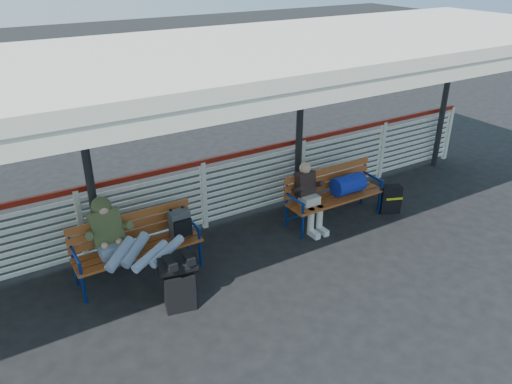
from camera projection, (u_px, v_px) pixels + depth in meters
ground at (264, 284)px, 7.07m from camera, size 60.00×60.00×0.00m
fence at (204, 192)px, 8.24m from camera, size 12.08×0.08×1.24m
canopy at (230, 56)px, 6.40m from camera, size 12.60×3.60×3.16m
luggage_stack at (179, 280)px, 6.42m from camera, size 0.53×0.37×0.81m
bench_left at (146, 236)px, 7.14m from camera, size 1.80×0.56×0.92m
bench_right at (340, 187)px, 8.58m from camera, size 1.80×0.56×0.92m
traveler_man at (133, 246)px, 6.67m from camera, size 0.93×1.64×0.77m
companion_person at (309, 196)px, 8.25m from camera, size 0.32×0.66×1.15m
suitcase_side at (390, 199)px, 8.92m from camera, size 0.41×0.34×0.50m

